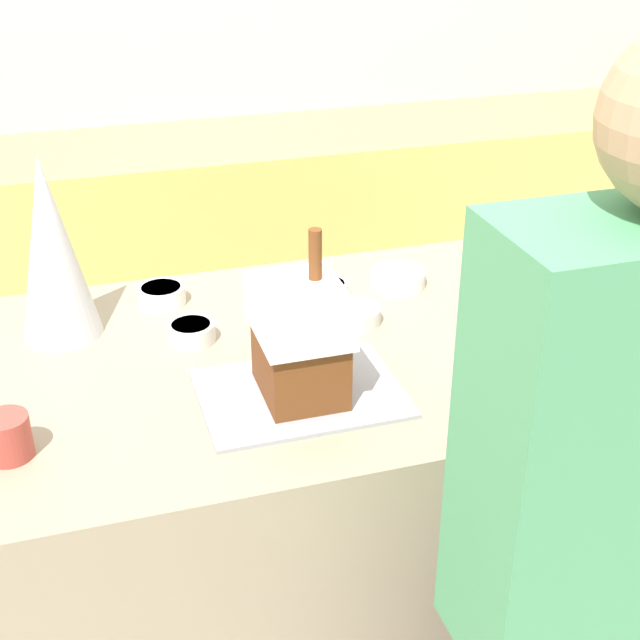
{
  "coord_description": "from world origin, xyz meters",
  "views": [
    {
      "loc": [
        -0.55,
        -1.51,
        1.83
      ],
      "look_at": [
        -0.09,
        0.0,
        1.0
      ],
      "focal_mm": 50.0,
      "sensor_mm": 36.0,
      "label": 1
    }
  ],
  "objects": [
    {
      "name": "candy_bowl_near_tray_right",
      "position": [
        -0.02,
        0.19,
        0.96
      ],
      "size": [
        0.1,
        0.1,
        0.05
      ],
      "color": "white",
      "rests_on": "kitchen_island"
    },
    {
      "name": "baking_tray",
      "position": [
        -0.18,
        -0.17,
        0.94
      ],
      "size": [
        0.37,
        0.28,
        0.01
      ],
      "color": "#9E9EA8",
      "rests_on": "kitchen_island"
    },
    {
      "name": "gingerbread_house",
      "position": [
        -0.18,
        -0.17,
        1.06
      ],
      "size": [
        0.16,
        0.2,
        0.31
      ],
      "color": "brown",
      "rests_on": "baking_tray"
    },
    {
      "name": "candy_bowl_behind_tray",
      "position": [
        -0.37,
        0.29,
        0.96
      ],
      "size": [
        0.11,
        0.11,
        0.04
      ],
      "color": "white",
      "rests_on": "kitchen_island"
    },
    {
      "name": "candy_bowl_near_tray_left",
      "position": [
        -0.34,
        0.1,
        0.96
      ],
      "size": [
        0.1,
        0.1,
        0.04
      ],
      "color": "silver",
      "rests_on": "kitchen_island"
    },
    {
      "name": "wall_back",
      "position": [
        0.0,
        1.97,
        1.3
      ],
      "size": [
        8.0,
        0.05,
        2.6
      ],
      "color": "beige",
      "rests_on": "ground_plane"
    },
    {
      "name": "back_cabinet_block",
      "position": [
        0.0,
        1.64,
        0.45
      ],
      "size": [
        6.0,
        0.6,
        0.9
      ],
      "color": "#DBBC60",
      "rests_on": "ground_plane"
    },
    {
      "name": "candy_bowl_far_left",
      "position": [
        0.01,
        0.07,
        0.96
      ],
      "size": [
        0.11,
        0.11,
        0.04
      ],
      "color": "silver",
      "rests_on": "kitchen_island"
    },
    {
      "name": "candy_bowl_beside_tree",
      "position": [
        0.17,
        0.22,
        0.96
      ],
      "size": [
        0.13,
        0.13,
        0.04
      ],
      "color": "white",
      "rests_on": "kitchen_island"
    },
    {
      "name": "mug",
      "position": [
        -0.69,
        -0.2,
        0.98
      ],
      "size": [
        0.08,
        0.08,
        0.08
      ],
      "color": "#B24238",
      "rests_on": "kitchen_island"
    },
    {
      "name": "cookbook",
      "position": [
        0.57,
        0.1,
        0.95
      ],
      "size": [
        0.19,
        0.18,
        0.02
      ],
      "color": "#3F598C",
      "rests_on": "kitchen_island"
    },
    {
      "name": "decorative_tree",
      "position": [
        -0.59,
        0.21,
        1.13
      ],
      "size": [
        0.16,
        0.16,
        0.39
      ],
      "color": "silver",
      "rests_on": "kitchen_island"
    },
    {
      "name": "kitchen_island",
      "position": [
        0.0,
        0.0,
        0.47
      ],
      "size": [
        1.73,
        0.85,
        0.94
      ],
      "color": "gray",
      "rests_on": "ground_plane"
    },
    {
      "name": "person",
      "position": [
        0.13,
        -0.71,
        0.87
      ],
      "size": [
        0.44,
        0.55,
        1.68
      ],
      "color": "#333338",
      "rests_on": "ground_plane"
    }
  ]
}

